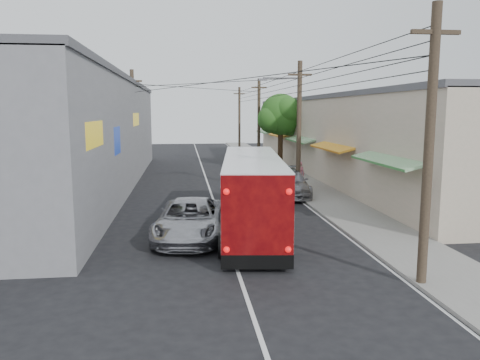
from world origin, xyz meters
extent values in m
plane|color=black|center=(0.00, 0.00, 0.00)|extent=(120.00, 120.00, 0.00)
cube|color=slate|center=(6.50, 20.00, 0.06)|extent=(3.00, 80.00, 0.12)
cube|color=#B1A58D|center=(11.00, 22.00, 3.00)|extent=(6.00, 40.00, 6.00)
cube|color=#4C4C51|center=(11.00, 22.00, 6.10)|extent=(6.20, 40.00, 0.30)
cube|color=#1C7F23|center=(7.70, 6.00, 2.90)|extent=(1.39, 6.00, 0.46)
cube|color=orange|center=(7.70, 14.00, 2.90)|extent=(1.39, 6.00, 0.46)
cube|color=#1C7F23|center=(7.70, 22.00, 2.90)|extent=(1.39, 6.00, 0.46)
cube|color=orange|center=(7.70, 30.00, 2.90)|extent=(1.39, 6.00, 0.46)
cube|color=#1C7F23|center=(7.70, 38.00, 2.90)|extent=(1.39, 6.00, 0.46)
cube|color=gray|center=(-8.50, 18.00, 3.50)|extent=(7.00, 36.00, 7.00)
cube|color=#4C4C51|center=(-8.50, 18.00, 7.10)|extent=(7.20, 36.00, 0.30)
cube|color=yellow|center=(-5.05, 4.00, 4.20)|extent=(0.12, 3.50, 1.00)
cube|color=#1433A5|center=(-5.05, 10.00, 3.60)|extent=(0.12, 2.20, 1.40)
cube|color=yellow|center=(-5.05, 20.00, 4.50)|extent=(0.12, 4.00, 0.90)
cylinder|color=#473828|center=(5.20, -2.00, 4.00)|extent=(0.28, 0.28, 8.00)
cube|color=#473828|center=(5.20, -2.00, 7.20)|extent=(1.40, 0.12, 0.12)
cylinder|color=#473828|center=(5.20, 13.00, 4.00)|extent=(0.28, 0.28, 8.00)
cube|color=#473828|center=(5.20, 13.00, 7.20)|extent=(1.40, 0.12, 0.12)
cylinder|color=#473828|center=(5.20, 28.00, 4.00)|extent=(0.28, 0.28, 8.00)
cube|color=#473828|center=(5.20, 28.00, 7.20)|extent=(1.40, 0.12, 0.12)
cylinder|color=#473828|center=(5.20, 43.00, 4.00)|extent=(0.28, 0.28, 8.00)
cube|color=#473828|center=(5.20, 43.00, 7.20)|extent=(1.40, 0.12, 0.12)
cylinder|color=#473828|center=(-5.20, 20.00, 4.00)|extent=(0.28, 0.28, 8.00)
cube|color=#473828|center=(-5.20, 20.00, 7.20)|extent=(1.40, 0.12, 0.12)
cylinder|color=#59595E|center=(4.10, 13.00, 7.00)|extent=(2.20, 0.10, 0.10)
cube|color=#59595E|center=(3.00, 13.00, 6.90)|extent=(0.50, 0.18, 0.12)
cylinder|color=#3F2B19|center=(6.80, 26.00, 2.00)|extent=(0.44, 0.44, 4.00)
sphere|color=#224A13|center=(6.80, 26.00, 4.80)|extent=(3.60, 3.60, 3.60)
sphere|color=#224A13|center=(7.80, 26.60, 4.20)|extent=(2.60, 2.60, 2.60)
sphere|color=#224A13|center=(5.90, 25.60, 4.40)|extent=(2.40, 2.40, 2.40)
sphere|color=#224A13|center=(7.20, 25.00, 5.20)|extent=(2.20, 2.20, 2.20)
sphere|color=#224A13|center=(6.50, 26.90, 5.00)|extent=(2.00, 2.00, 2.00)
cube|color=white|center=(1.20, 4.97, 1.05)|extent=(3.51, 11.14, 1.73)
cube|color=black|center=(1.25, 5.42, 2.33)|extent=(3.32, 9.33, 0.91)
cube|color=white|center=(1.20, 4.97, 2.97)|extent=(3.51, 11.14, 0.46)
cube|color=maroon|center=(0.58, -0.49, 1.82)|extent=(2.26, 0.33, 2.65)
cube|color=black|center=(0.58, -0.49, 0.41)|extent=(2.28, 0.35, 0.46)
sphere|color=red|center=(-0.38, -0.40, 0.82)|extent=(0.20, 0.20, 0.20)
sphere|color=red|center=(1.52, -0.62, 0.82)|extent=(0.20, 0.20, 0.20)
sphere|color=red|center=(-0.38, -0.40, 2.65)|extent=(0.20, 0.20, 0.20)
sphere|color=red|center=(1.52, -0.62, 2.65)|extent=(0.20, 0.20, 0.20)
cylinder|color=black|center=(-0.37, 1.29, 0.46)|extent=(0.38, 0.94, 0.91)
cylinder|color=black|center=(1.90, 1.03, 0.46)|extent=(0.38, 0.94, 0.91)
cylinder|color=black|center=(0.38, 7.82, 0.46)|extent=(0.38, 0.94, 0.91)
cylinder|color=black|center=(2.64, 7.56, 0.46)|extent=(0.38, 0.94, 0.91)
cylinder|color=black|center=(0.53, 9.18, 0.46)|extent=(0.38, 0.94, 0.91)
cylinder|color=black|center=(2.80, 8.92, 0.46)|extent=(0.38, 0.94, 0.91)
imported|color=#ACABB2|center=(-1.44, 3.98, 0.78)|extent=(3.22, 5.88, 1.56)
imported|color=gray|center=(4.60, 13.00, 0.79)|extent=(2.67, 5.64, 1.59)
imported|color=#232328|center=(4.60, 26.00, 0.82)|extent=(2.15, 4.89, 1.64)
imported|color=black|center=(4.60, 31.15, 0.65)|extent=(1.41, 3.94, 1.30)
imported|color=#C16678|center=(5.80, 15.01, 1.00)|extent=(0.74, 0.60, 1.76)
imported|color=#9CB2E3|center=(5.77, 15.28, 1.02)|extent=(0.95, 0.78, 1.81)
camera|label=1|loc=(-1.65, -14.39, 5.07)|focal=35.00mm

